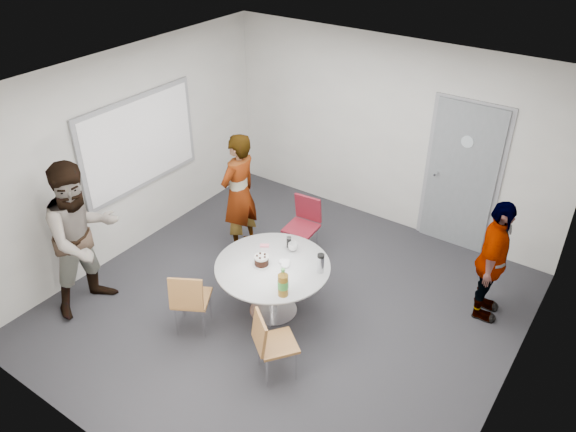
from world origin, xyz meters
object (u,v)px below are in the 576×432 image
Objects in this scene: door at (462,177)px; whiteboard at (140,143)px; person_right at (492,261)px; table at (274,272)px; chair_near_left at (189,298)px; chair_near_right at (269,340)px; person_main at (239,193)px; chair_far at (304,221)px; person_left at (83,238)px.

door is 4.25m from whiteboard.
person_right is at bearing 13.36° from whiteboard.
door reaches higher than person_right.
door is 2.90m from table.
chair_near_left is at bearing -116.93° from door.
chair_near_right is at bearing -29.73° from chair_near_left.
whiteboard reaches higher than table.
person_main is (-0.62, 1.64, 0.34)m from chair_near_left.
door is 1.26× the size of person_main.
door is at bearing 116.35° from chair_near_right.
person_main reaches higher than chair_near_right.
whiteboard reaches higher than person_right.
table is at bearing -113.78° from door.
chair_far is at bearing 55.72° from chair_near_left.
person_main is (-1.71, 1.65, 0.36)m from chair_near_right.
chair_near_right is 0.47× the size of person_main.
person_main is at bearing 144.45° from table.
whiteboard is 2.31× the size of chair_near_left.
door is 1.13× the size of person_left.
person_right is (2.01, 1.39, 0.16)m from table.
door is 4.79m from person_left.
chair_far is 2.43m from person_right.
chair_far reaches higher than chair_near_left.
table is at bearing 159.94° from chair_near_right.
whiteboard is at bearing -64.74° from person_main.
person_left is at bearing 112.72° from person_right.
person_left is at bearing -70.16° from whiteboard.
chair_near_left is 1.03× the size of chair_near_right.
person_right is at bearing 10.74° from chair_near_left.
person_main reaches higher than chair_far.
chair_near_left is 0.99× the size of chair_far.
whiteboard is 1.45m from person_main.
person_right is at bearing -51.04° from person_left.
chair_far is 0.94m from person_main.
table reaches higher than chair_near_left.
chair_far is 0.44× the size of person_left.
chair_far is at bearing -138.31° from door.
chair_far is (-0.41, 1.23, -0.09)m from table.
chair_near_left is at bearing -143.36° from chair_near_right.
person_left is (0.51, -1.42, -0.51)m from whiteboard.
chair_near_right is at bearing 136.17° from person_right.
chair_far reaches higher than chair_near_right.
table is 1.49m from person_main.
chair_near_right is at bearing 48.47° from person_main.
door is 3.87m from chair_near_left.
chair_near_left is at bearing -31.87° from whiteboard.
person_main is (1.21, 0.51, -0.61)m from whiteboard.
whiteboard is at bearing 19.40° from chair_far.
person_left is at bearing -129.52° from door.
whiteboard reaches higher than chair_near_right.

